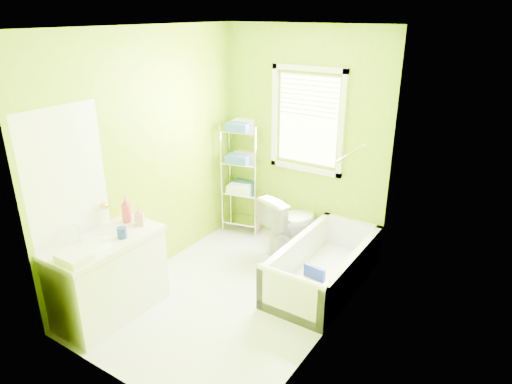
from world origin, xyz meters
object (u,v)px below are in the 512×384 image
Objects in this scene: bathtub at (323,272)px; toilet at (290,222)px; vanity at (108,275)px; wire_shelf_unit at (243,166)px.

bathtub is 2.11× the size of toilet.
wire_shelf_unit reaches higher than vanity.
vanity is 0.73× the size of wire_shelf_unit.
toilet is 2.19m from vanity.
wire_shelf_unit is (-0.79, 0.14, 0.52)m from toilet.
vanity is 2.23m from wire_shelf_unit.
wire_shelf_unit reaches higher than bathtub.
wire_shelf_unit is at bearing 156.56° from bathtub.
wire_shelf_unit reaches higher than toilet.
bathtub is 1.05× the size of wire_shelf_unit.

